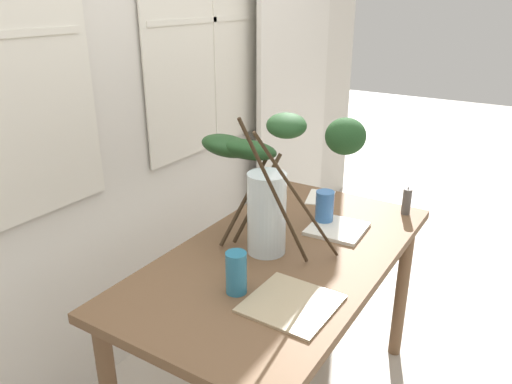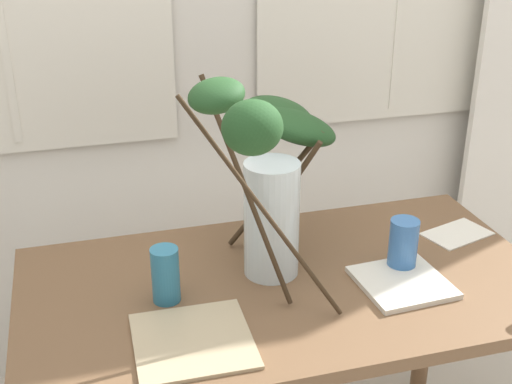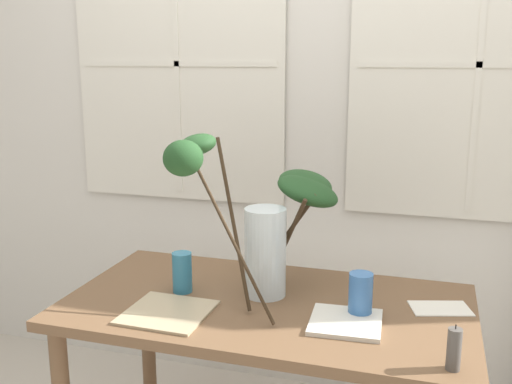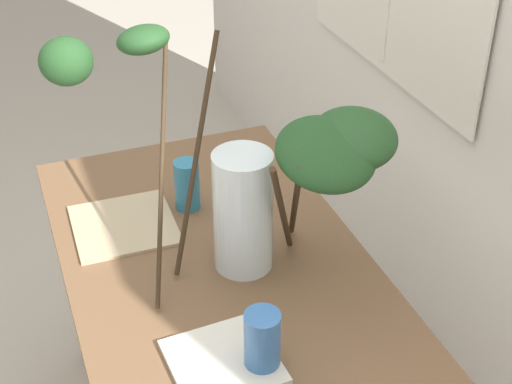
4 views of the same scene
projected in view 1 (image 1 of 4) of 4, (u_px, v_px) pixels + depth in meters
name	position (u px, v px, depth m)	size (l,w,h in m)	color
back_wall_with_windows	(105.00, 67.00, 1.98)	(4.99, 0.14, 2.65)	beige
curtain_sheer_side	(295.00, 77.00, 3.03)	(0.84, 0.03, 2.25)	silver
dining_table	(282.00, 276.00, 1.83)	(1.31, 0.71, 0.73)	brown
vase_with_branches	(260.00, 179.00, 1.74)	(0.52, 0.75, 0.57)	silver
drinking_glass_blue_left	(238.00, 273.00, 1.53)	(0.07, 0.07, 0.14)	teal
drinking_glass_blue_right	(325.00, 208.00, 2.00)	(0.07, 0.07, 0.14)	#386BAD
plate_square_left	(291.00, 304.00, 1.49)	(0.25, 0.25, 0.01)	tan
plate_square_right	(337.00, 229.00, 1.96)	(0.21, 0.21, 0.01)	silver
napkin_folded	(321.00, 197.00, 2.27)	(0.18, 0.12, 0.00)	silver
pillar_candle	(407.00, 202.00, 2.09)	(0.04, 0.04, 0.12)	#514C47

